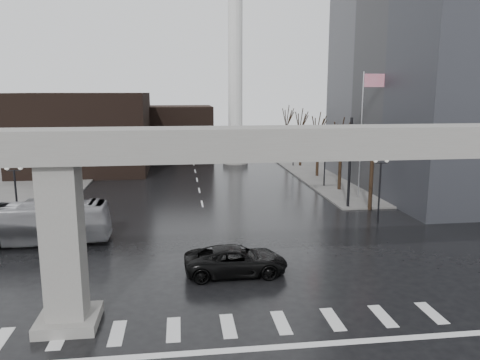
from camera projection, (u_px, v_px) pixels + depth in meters
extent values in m
plane|color=black|center=(226.00, 315.00, 21.68)|extent=(160.00, 160.00, 0.00)
cube|color=slate|center=(399.00, 171.00, 60.03)|extent=(28.00, 36.00, 0.15)
cube|color=gray|center=(225.00, 144.00, 20.18)|extent=(48.00, 2.20, 1.40)
cube|color=gray|center=(64.00, 247.00, 20.11)|extent=(1.60, 1.60, 7.30)
cube|color=gray|center=(69.00, 320.00, 20.75)|extent=(2.60, 2.60, 0.50)
cube|color=black|center=(84.00, 133.00, 59.88)|extent=(16.00, 14.00, 10.00)
cube|color=black|center=(179.00, 132.00, 71.33)|extent=(10.00, 10.00, 8.00)
cylinder|color=white|center=(235.00, 56.00, 64.44)|extent=(2.00, 2.00, 30.00)
cylinder|color=gray|center=(235.00, 159.00, 67.14)|extent=(3.60, 3.60, 1.20)
cylinder|color=black|center=(350.00, 163.00, 40.87)|extent=(0.24, 0.24, 8.00)
cylinder|color=black|center=(283.00, 128.00, 39.51)|extent=(12.00, 0.18, 0.18)
cube|color=black|center=(317.00, 135.00, 40.01)|extent=(0.35, 0.30, 1.00)
cube|color=black|center=(277.00, 135.00, 39.57)|extent=(0.35, 0.30, 1.00)
cube|color=black|center=(236.00, 136.00, 39.12)|extent=(0.35, 0.30, 1.00)
sphere|color=#FF0C05|center=(318.00, 131.00, 39.78)|extent=(0.20, 0.20, 0.20)
cube|color=#0C571F|center=(334.00, 129.00, 40.12)|extent=(1.80, 0.05, 0.35)
cube|color=#0C571F|center=(260.00, 130.00, 39.29)|extent=(1.80, 0.05, 0.35)
cylinder|color=silver|center=(361.00, 137.00, 43.89)|extent=(0.12, 0.12, 12.00)
cube|color=red|center=(374.00, 80.00, 43.04)|extent=(2.00, 0.03, 1.20)
cylinder|color=black|center=(379.00, 193.00, 36.58)|extent=(0.14, 0.14, 4.80)
cube|color=black|center=(381.00, 163.00, 36.14)|extent=(0.90, 0.06, 0.06)
sphere|color=silver|center=(376.00, 161.00, 36.05)|extent=(0.32, 0.32, 0.32)
sphere|color=silver|center=(387.00, 160.00, 36.16)|extent=(0.32, 0.32, 0.32)
cylinder|color=black|center=(325.00, 165.00, 50.22)|extent=(0.14, 0.14, 4.80)
cube|color=black|center=(325.00, 143.00, 49.78)|extent=(0.90, 0.06, 0.06)
sphere|color=silver|center=(321.00, 142.00, 49.68)|extent=(0.32, 0.32, 0.32)
sphere|color=silver|center=(330.00, 141.00, 49.80)|extent=(0.32, 0.32, 0.32)
cylinder|color=black|center=(293.00, 149.00, 63.86)|extent=(0.14, 0.14, 4.80)
cube|color=black|center=(294.00, 132.00, 63.41)|extent=(0.90, 0.06, 0.06)
sphere|color=silver|center=(291.00, 131.00, 63.32)|extent=(0.32, 0.32, 0.32)
sphere|color=silver|center=(297.00, 131.00, 63.43)|extent=(0.32, 0.32, 0.32)
cylinder|color=black|center=(17.00, 203.00, 33.15)|extent=(0.14, 0.14, 4.80)
cube|color=black|center=(14.00, 171.00, 32.71)|extent=(0.90, 0.06, 0.06)
sphere|color=silver|center=(7.00, 168.00, 32.62)|extent=(0.32, 0.32, 0.32)
sphere|color=silver|center=(20.00, 168.00, 32.73)|extent=(0.32, 0.32, 0.32)
cylinder|color=black|center=(64.00, 171.00, 46.79)|extent=(0.14, 0.14, 4.80)
cube|color=black|center=(62.00, 147.00, 46.35)|extent=(0.90, 0.06, 0.06)
sphere|color=silver|center=(57.00, 145.00, 46.26)|extent=(0.32, 0.32, 0.32)
sphere|color=silver|center=(67.00, 145.00, 46.37)|extent=(0.32, 0.32, 0.32)
cylinder|color=black|center=(90.00, 153.00, 60.43)|extent=(0.14, 0.14, 4.80)
cube|color=black|center=(89.00, 134.00, 59.99)|extent=(0.90, 0.06, 0.06)
sphere|color=silver|center=(85.00, 133.00, 59.89)|extent=(0.32, 0.32, 0.32)
sphere|color=silver|center=(92.00, 133.00, 60.01)|extent=(0.32, 0.32, 0.32)
cylinder|color=black|center=(371.00, 184.00, 40.63)|extent=(0.34, 0.34, 4.55)
cylinder|color=black|center=(373.00, 141.00, 39.93)|extent=(0.12, 1.52, 2.98)
cylinder|color=black|center=(377.00, 144.00, 40.28)|extent=(0.83, 1.14, 2.51)
cylinder|color=black|center=(340.00, 169.00, 48.41)|extent=(0.34, 0.34, 4.66)
cylinder|color=black|center=(341.00, 132.00, 47.69)|extent=(0.12, 1.55, 3.05)
cylinder|color=black|center=(345.00, 134.00, 48.05)|extent=(0.85, 1.16, 2.57)
cylinder|color=black|center=(317.00, 157.00, 56.19)|extent=(0.34, 0.34, 4.76)
cylinder|color=black|center=(319.00, 125.00, 55.46)|extent=(0.12, 1.59, 3.11)
cylinder|color=black|center=(322.00, 127.00, 55.81)|extent=(0.86, 1.18, 2.62)
cylinder|color=black|center=(301.00, 149.00, 63.98)|extent=(0.34, 0.34, 4.87)
cylinder|color=black|center=(301.00, 120.00, 63.23)|extent=(0.12, 1.62, 3.18)
cylinder|color=black|center=(304.00, 121.00, 63.58)|extent=(0.88, 1.20, 2.68)
cylinder|color=black|center=(287.00, 142.00, 71.76)|extent=(0.34, 0.34, 4.97)
cylinder|color=black|center=(288.00, 116.00, 70.99)|extent=(0.12, 1.65, 3.25)
cylinder|color=black|center=(291.00, 117.00, 71.35)|extent=(0.89, 1.23, 2.74)
imported|color=black|center=(236.00, 260.00, 26.45)|extent=(5.86, 2.76, 1.62)
imported|color=#98979C|center=(29.00, 223.00, 31.55)|extent=(10.57, 2.57, 2.94)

